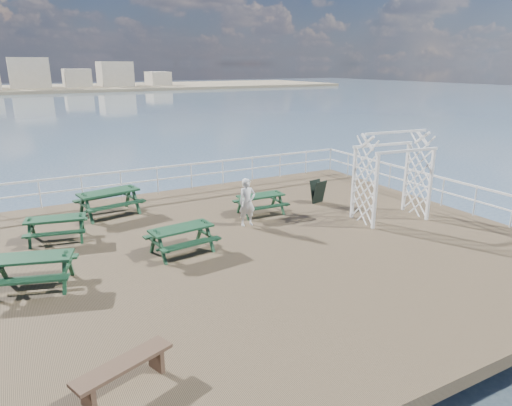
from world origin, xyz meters
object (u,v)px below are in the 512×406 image
object	(u,v)px
picnic_table_c	(261,200)
picnic_table_e	(182,234)
picnic_table_d	(32,265)
picnic_table_b	(109,198)
flat_bench_far	(124,369)
trellis_arbor	(392,181)
person	(247,202)
picnic_table_a	(56,224)

from	to	relation	value
picnic_table_c	picnic_table_e	size ratio (longest dim) A/B	0.89
picnic_table_d	picnic_table_b	bearing A→B (deg)	77.40
picnic_table_d	flat_bench_far	bearing A→B (deg)	-59.65
flat_bench_far	picnic_table_d	bearing A→B (deg)	82.73
picnic_table_b	flat_bench_far	bearing A→B (deg)	-110.73
picnic_table_e	flat_bench_far	bearing A→B (deg)	-125.91
trellis_arbor	picnic_table_b	bearing A→B (deg)	154.93
picnic_table_d	flat_bench_far	xyz separation A→B (m)	(1.07, -4.62, -0.21)
flat_bench_far	picnic_table_b	bearing A→B (deg)	59.63
flat_bench_far	picnic_table_e	bearing A→B (deg)	40.55
picnic_table_c	person	size ratio (longest dim) A/B	1.07
picnic_table_a	trellis_arbor	size ratio (longest dim) A/B	0.64
picnic_table_e	trellis_arbor	xyz separation A→B (m)	(7.28, -0.59, 0.79)
picnic_table_a	flat_bench_far	xyz separation A→B (m)	(0.24, -7.60, -0.16)
picnic_table_d	trellis_arbor	distance (m)	11.13
picnic_table_e	person	bearing A→B (deg)	16.26
person	picnic_table_d	bearing A→B (deg)	-165.29
picnic_table_a	picnic_table_d	distance (m)	3.09
picnic_table_d	flat_bench_far	world-z (taller)	picnic_table_d
picnic_table_c	person	world-z (taller)	person
trellis_arbor	person	bearing A→B (deg)	165.34
trellis_arbor	picnic_table_a	bearing A→B (deg)	168.32
picnic_table_a	flat_bench_far	bearing A→B (deg)	-76.40
flat_bench_far	person	bearing A→B (deg)	27.97
picnic_table_d	picnic_table_a	bearing A→B (deg)	91.83
picnic_table_b	picnic_table_e	xyz separation A→B (m)	(1.10, -4.42, -0.08)
picnic_table_a	trellis_arbor	bearing A→B (deg)	-5.72
flat_bench_far	person	size ratio (longest dim) A/B	1.10
picnic_table_a	picnic_table_d	bearing A→B (deg)	-93.72
picnic_table_b	person	distance (m)	4.99
picnic_table_b	picnic_table_d	world-z (taller)	picnic_table_b
picnic_table_b	picnic_table_e	bearing A→B (deg)	-86.72
picnic_table_d	picnic_table_e	xyz separation A→B (m)	(3.83, 0.33, -0.03)
picnic_table_b	flat_bench_far	world-z (taller)	picnic_table_b
flat_bench_far	trellis_arbor	world-z (taller)	trellis_arbor
picnic_table_c	flat_bench_far	world-z (taller)	picnic_table_c
picnic_table_e	picnic_table_a	bearing A→B (deg)	131.81
picnic_table_e	trellis_arbor	size ratio (longest dim) A/B	0.63
picnic_table_b	picnic_table_e	distance (m)	4.55
picnic_table_e	person	size ratio (longest dim) A/B	1.21
picnic_table_d	person	world-z (taller)	person
person	picnic_table_e	bearing A→B (deg)	-154.96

